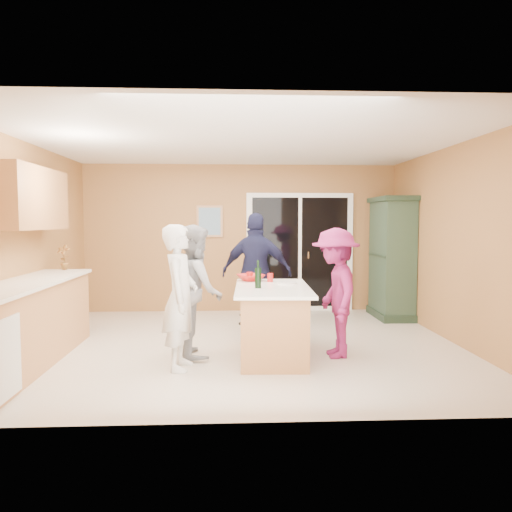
{
  "coord_description": "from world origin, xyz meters",
  "views": [
    {
      "loc": [
        -0.17,
        -6.36,
        1.6
      ],
      "look_at": [
        0.15,
        0.1,
        1.15
      ],
      "focal_mm": 35.0,
      "sensor_mm": 36.0,
      "label": 1
    }
  ],
  "objects_px": {
    "woman_grey": "(196,290)",
    "woman_navy": "(257,273)",
    "kitchen_island": "(272,324)",
    "woman_magenta": "(336,293)",
    "green_hutch": "(392,259)",
    "woman_white": "(180,297)"
  },
  "relations": [
    {
      "from": "woman_grey",
      "to": "woman_navy",
      "type": "xyz_separation_m",
      "value": [
        0.79,
        1.2,
        0.08
      ]
    },
    {
      "from": "kitchen_island",
      "to": "woman_grey",
      "type": "xyz_separation_m",
      "value": [
        -0.91,
        0.1,
        0.39
      ]
    },
    {
      "from": "woman_navy",
      "to": "woman_magenta",
      "type": "distance_m",
      "value": 1.59
    },
    {
      "from": "woman_navy",
      "to": "woman_grey",
      "type": "bearing_deg",
      "value": 69.82
    },
    {
      "from": "kitchen_island",
      "to": "woman_magenta",
      "type": "distance_m",
      "value": 0.83
    },
    {
      "from": "woman_grey",
      "to": "green_hutch",
      "type": "bearing_deg",
      "value": -68.13
    },
    {
      "from": "woman_grey",
      "to": "woman_magenta",
      "type": "height_order",
      "value": "woman_grey"
    },
    {
      "from": "kitchen_island",
      "to": "woman_white",
      "type": "relative_size",
      "value": 1.03
    },
    {
      "from": "kitchen_island",
      "to": "woman_grey",
      "type": "distance_m",
      "value": 0.99
    },
    {
      "from": "green_hutch",
      "to": "woman_magenta",
      "type": "xyz_separation_m",
      "value": [
        -1.43,
        -2.34,
        -0.21
      ]
    },
    {
      "from": "woman_magenta",
      "to": "woman_grey",
      "type": "bearing_deg",
      "value": -94.3
    },
    {
      "from": "woman_grey",
      "to": "woman_magenta",
      "type": "bearing_deg",
      "value": -108.05
    },
    {
      "from": "woman_grey",
      "to": "woman_magenta",
      "type": "distance_m",
      "value": 1.66
    },
    {
      "from": "green_hutch",
      "to": "woman_magenta",
      "type": "distance_m",
      "value": 2.75
    },
    {
      "from": "kitchen_island",
      "to": "green_hutch",
      "type": "distance_m",
      "value": 3.23
    },
    {
      "from": "kitchen_island",
      "to": "green_hutch",
      "type": "bearing_deg",
      "value": 48.94
    },
    {
      "from": "kitchen_island",
      "to": "woman_navy",
      "type": "xyz_separation_m",
      "value": [
        -0.12,
        1.31,
        0.47
      ]
    },
    {
      "from": "green_hutch",
      "to": "woman_white",
      "type": "distance_m",
      "value": 4.23
    },
    {
      "from": "woman_magenta",
      "to": "green_hutch",
      "type": "bearing_deg",
      "value": 148.43
    },
    {
      "from": "woman_grey",
      "to": "woman_navy",
      "type": "height_order",
      "value": "woman_navy"
    },
    {
      "from": "kitchen_island",
      "to": "green_hutch",
      "type": "height_order",
      "value": "green_hutch"
    },
    {
      "from": "woman_navy",
      "to": "woman_magenta",
      "type": "relative_size",
      "value": 1.13
    }
  ]
}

